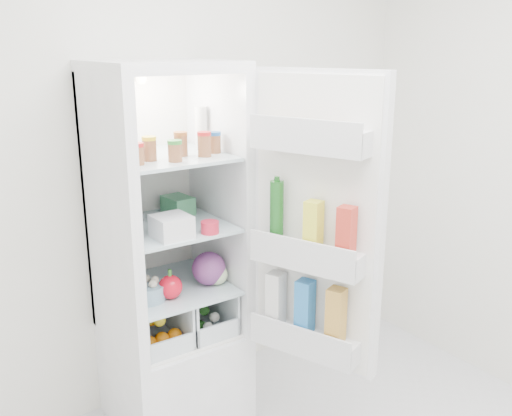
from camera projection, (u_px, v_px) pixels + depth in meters
room_walls at (403, 141)px, 1.69m from camera, size 3.02×3.02×2.61m
refrigerator at (167, 296)px, 2.82m from camera, size 0.60×0.60×1.80m
shelf_low at (172, 287)px, 2.75m from camera, size 0.49×0.53×0.01m
shelf_mid at (170, 226)px, 2.67m from camera, size 0.49×0.53×0.02m
shelf_top at (167, 156)px, 2.57m from camera, size 0.49×0.53×0.02m
crisper_left at (150, 318)px, 2.72m from camera, size 0.23×0.46×0.22m
crisper_right at (196, 305)px, 2.85m from camera, size 0.23×0.46×0.22m
condiment_jars at (178, 149)px, 2.47m from camera, size 0.46×0.16×0.08m
squeeze_bottle at (201, 128)px, 2.71m from camera, size 0.06×0.06×0.20m
tub_white at (172, 227)px, 2.47m from camera, size 0.15×0.15×0.10m
tub_cream at (176, 227)px, 2.51m from camera, size 0.12×0.12×0.07m
tin_red at (210, 227)px, 2.53m from camera, size 0.10×0.10×0.05m
foil_tray at (127, 216)px, 2.73m from camera, size 0.15×0.12×0.04m
tub_green at (178, 205)px, 2.82m from camera, size 0.13×0.16×0.09m
red_cabbage at (209, 268)px, 2.74m from camera, size 0.16×0.16×0.16m
bell_pepper at (170, 287)px, 2.60m from camera, size 0.11×0.11×0.11m
mushroom_bowl at (148, 292)px, 2.58m from camera, size 0.18×0.18×0.08m
salad_bag at (217, 274)px, 2.75m from camera, size 0.10×0.10×0.10m
citrus_pile at (154, 327)px, 2.67m from camera, size 0.20×0.24×0.16m
veg_pile at (197, 313)px, 2.87m from camera, size 0.16×0.30×0.10m
fridge_door at (314, 232)px, 2.44m from camera, size 0.36×0.58×1.30m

